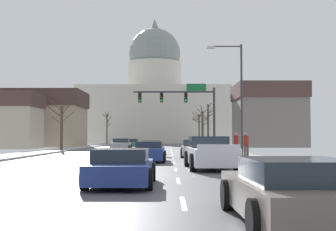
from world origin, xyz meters
The scene contains 21 objects.
ground centered at (0.00, 0.00, 0.02)m, with size 20.00×180.00×0.20m.
signal_gantry centered at (4.73, 13.59, 4.81)m, with size 7.91×0.41×6.49m.
street_lamp_right centered at (7.87, 1.16, 4.76)m, with size 2.43×0.24×7.75m.
capitol_building centered at (0.00, 75.15, 9.12)m, with size 33.04×23.30×29.42m.
sedan_near_00 centered at (1.69, 10.26, 0.56)m, with size 2.01×4.56×1.18m.
sedan_near_01 centered at (5.10, 4.14, 0.61)m, with size 2.15×4.35×1.29m.
sedan_near_02 centered at (2.02, -2.11, 0.59)m, with size 1.99×4.66×1.24m.
pickup_truck_near_03 centered at (5.16, -7.88, 0.71)m, with size 2.38×5.59×1.55m.
sedan_near_04 centered at (1.68, -15.19, 0.55)m, with size 2.07×4.24×1.15m.
sedan_near_05 centered at (5.37, -21.34, 0.56)m, with size 2.17×4.58×1.16m.
sedan_oncoming_00 centered at (-1.92, 18.95, 0.61)m, with size 2.09×4.46×1.30m.
sedan_oncoming_01 centered at (-1.68, 30.22, 0.56)m, with size 2.10×4.51×1.21m.
flank_building_00 centered at (-16.51, 36.79, 4.18)m, with size 14.24×9.72×8.23m.
flank_building_02 centered at (17.66, 34.96, 4.59)m, with size 9.65×9.37×9.05m.
bare_tree_00 centered at (8.99, 35.35, 3.39)m, with size 1.73×2.09×6.27m.
bare_tree_01 centered at (-8.02, 17.28, 2.70)m, with size 2.78×2.30×5.20m.
bare_tree_02 centered at (8.72, 42.43, 3.09)m, with size 2.75×1.92×6.29m.
bare_tree_03 centered at (-7.84, 50.93, 3.26)m, with size 1.85×2.03×5.82m.
bare_tree_04 centered at (8.66, 50.29, 3.43)m, with size 2.59×2.10×6.16m.
pedestrian_00 centered at (8.45, 1.01, 1.06)m, with size 0.35×0.34×1.66m.
pedestrian_01 centered at (8.22, 3.87, 1.06)m, with size 0.35×0.34×1.66m.
Camera 1 is at (3.15, -29.33, 1.55)m, focal length 47.72 mm.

